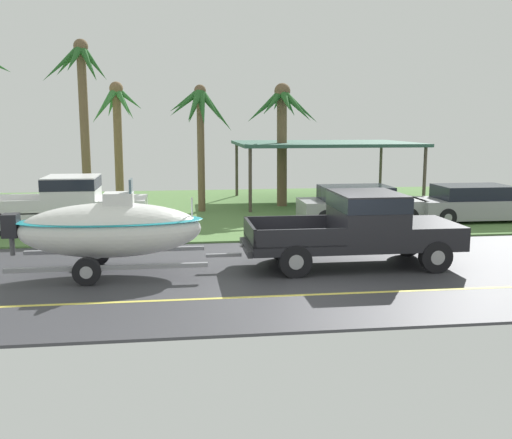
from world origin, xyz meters
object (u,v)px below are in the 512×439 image
(parked_sedan_near, at_px, (359,205))
(parked_sedan_far, at_px, (476,204))
(palm_tree_far_right, at_px, (116,116))
(palm_tree_far_left, at_px, (82,85))
(palm_tree_near_right, at_px, (282,117))
(pickup_truck_towing, at_px, (365,225))
(palm_tree_near_left, at_px, (200,114))
(parked_pickup_background, at_px, (72,201))
(boat_on_trailer, at_px, (110,229))
(carport_awning, at_px, (324,144))

(parked_sedan_near, height_order, parked_sedan_far, same)
(parked_sedan_far, distance_m, palm_tree_far_right, 16.49)
(palm_tree_far_left, bearing_deg, palm_tree_far_right, 73.75)
(palm_tree_near_right, bearing_deg, parked_sedan_far, -36.49)
(pickup_truck_towing, relative_size, parked_sedan_near, 1.25)
(pickup_truck_towing, relative_size, palm_tree_near_left, 1.09)
(parked_sedan_near, bearing_deg, parked_pickup_background, -178.76)
(palm_tree_far_right, bearing_deg, palm_tree_near_left, -50.83)
(pickup_truck_towing, relative_size, palm_tree_near_right, 1.05)
(pickup_truck_towing, bearing_deg, parked_sedan_far, 44.04)
(palm_tree_far_right, bearing_deg, pickup_truck_towing, -62.23)
(boat_on_trailer, distance_m, palm_tree_near_left, 10.53)
(palm_tree_far_left, bearing_deg, boat_on_trailer, -78.96)
(carport_awning, xyz_separation_m, palm_tree_near_left, (-5.66, -2.16, 1.34))
(parked_sedan_near, distance_m, palm_tree_far_right, 12.83)
(parked_sedan_near, height_order, palm_tree_far_left, palm_tree_far_left)
(pickup_truck_towing, height_order, parked_sedan_near, pickup_truck_towing)
(pickup_truck_towing, xyz_separation_m, parked_pickup_background, (-8.39, 6.10, -0.01))
(boat_on_trailer, height_order, carport_awning, carport_awning)
(boat_on_trailer, distance_m, parked_pickup_background, 6.40)
(parked_sedan_far, height_order, carport_awning, carport_awning)
(boat_on_trailer, bearing_deg, palm_tree_far_left, 101.04)
(pickup_truck_towing, bearing_deg, parked_sedan_near, 73.81)
(parked_pickup_background, bearing_deg, parked_sedan_near, 1.24)
(palm_tree_near_right, distance_m, palm_tree_far_right, 8.10)
(parked_sedan_far, xyz_separation_m, palm_tree_near_left, (-10.07, 3.73, 3.34))
(boat_on_trailer, distance_m, palm_tree_near_right, 12.82)
(parked_sedan_far, bearing_deg, carport_awning, 126.80)
(parked_sedan_near, distance_m, carport_awning, 5.96)
(parked_pickup_background, bearing_deg, palm_tree_far_right, 84.41)
(parked_sedan_near, bearing_deg, pickup_truck_towing, -106.19)
(palm_tree_far_left, distance_m, palm_tree_far_right, 3.80)
(parked_pickup_background, height_order, carport_awning, carport_awning)
(parked_pickup_background, height_order, palm_tree_far_right, palm_tree_far_right)
(pickup_truck_towing, xyz_separation_m, parked_sedan_far, (6.25, 6.05, -0.39))
(palm_tree_far_right, bearing_deg, parked_sedan_far, -31.12)
(parked_pickup_background, height_order, palm_tree_near_right, palm_tree_near_right)
(palm_tree_near_left, bearing_deg, palm_tree_far_right, 129.17)
(parked_pickup_background, distance_m, palm_tree_far_right, 8.83)
(pickup_truck_towing, distance_m, palm_tree_near_left, 10.90)
(parked_sedan_far, bearing_deg, palm_tree_far_left, 161.78)
(palm_tree_near_right, distance_m, palm_tree_far_left, 8.41)
(boat_on_trailer, height_order, parked_pickup_background, boat_on_trailer)
(parked_pickup_background, relative_size, palm_tree_far_right, 1.08)
(carport_awning, distance_m, palm_tree_near_right, 2.67)
(pickup_truck_towing, bearing_deg, palm_tree_near_left, 111.32)
(parked_sedan_near, height_order, palm_tree_near_right, palm_tree_near_right)
(parked_sedan_far, bearing_deg, parked_sedan_near, 176.36)
(parked_pickup_background, relative_size, palm_tree_near_left, 1.16)
(palm_tree_near_left, bearing_deg, parked_sedan_far, -20.32)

